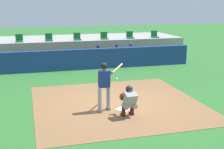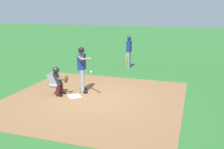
{
  "view_description": "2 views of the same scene",
  "coord_description": "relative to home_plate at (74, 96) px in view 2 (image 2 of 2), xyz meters",
  "views": [
    {
      "loc": [
        -3.27,
        -11.08,
        3.88
      ],
      "look_at": [
        0.0,
        0.7,
        1.0
      ],
      "focal_mm": 49.54,
      "sensor_mm": 36.0,
      "label": 1
    },
    {
      "loc": [
        8.27,
        3.4,
        3.25
      ],
      "look_at": [
        0.0,
        0.7,
        1.0
      ],
      "focal_mm": 41.06,
      "sensor_mm": 36.0,
      "label": 2
    }
  ],
  "objects": [
    {
      "name": "batter_at_plate",
      "position": [
        -0.68,
        0.04,
        1.01
      ],
      "size": [
        1.19,
        0.96,
        1.8
      ],
      "color": "#99999E",
      "rests_on": "ground"
    },
    {
      "name": "dirt_infield",
      "position": [
        0.0,
        0.8,
        -0.02
      ],
      "size": [
        6.4,
        6.4,
        0.01
      ],
      "primitive_type": "cube",
      "color": "olive",
      "rests_on": "ground"
    },
    {
      "name": "home_plate",
      "position": [
        0.0,
        0.0,
        0.0
      ],
      "size": [
        0.62,
        0.62,
        0.02
      ],
      "primitive_type": "cube",
      "rotation": [
        0.0,
        0.0,
        0.79
      ],
      "color": "white",
      "rests_on": "dirt_infield"
    },
    {
      "name": "on_deck_batter",
      "position": [
        -5.38,
        0.73,
        1.0
      ],
      "size": [
        0.58,
        0.23,
        1.79
      ],
      "color": "#99999E",
      "rests_on": "ground"
    },
    {
      "name": "ground_plane",
      "position": [
        0.0,
        0.8,
        -0.02
      ],
      "size": [
        80.0,
        80.0,
        0.0
      ],
      "primitive_type": "plane",
      "color": "#2D6B2D"
    },
    {
      "name": "catcher_crouched",
      "position": [
        -0.02,
        -0.72,
        0.59
      ],
      "size": [
        0.5,
        1.79,
        1.13
      ],
      "color": "gray",
      "rests_on": "ground"
    }
  ]
}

